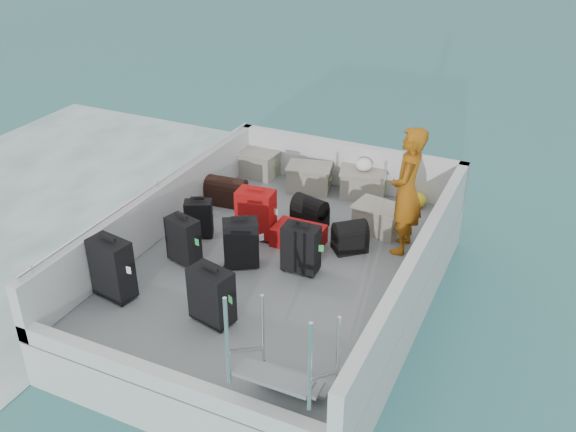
# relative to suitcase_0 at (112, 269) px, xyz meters

# --- Properties ---
(ground) EXTENTS (160.00, 160.00, 0.00)m
(ground) POSITION_rel_suitcase_0_xyz_m (1.38, 1.42, -0.99)
(ground) COLOR #1B5F61
(ground) RESTS_ON ground
(wake_foam) EXTENTS (10.00, 10.00, 0.00)m
(wake_foam) POSITION_rel_suitcase_0_xyz_m (-3.42, 1.42, -0.99)
(wake_foam) COLOR white
(wake_foam) RESTS_ON ground
(ferry_hull) EXTENTS (3.60, 5.00, 0.60)m
(ferry_hull) POSITION_rel_suitcase_0_xyz_m (1.38, 1.42, -0.69)
(ferry_hull) COLOR silver
(ferry_hull) RESTS_ON ground
(deck) EXTENTS (3.30, 4.70, 0.02)m
(deck) POSITION_rel_suitcase_0_xyz_m (1.38, 1.42, -0.38)
(deck) COLOR gray
(deck) RESTS_ON ferry_hull
(deck_fittings) EXTENTS (3.60, 5.00, 0.90)m
(deck_fittings) POSITION_rel_suitcase_0_xyz_m (1.73, 1.10, 0.00)
(deck_fittings) COLOR silver
(deck_fittings) RESTS_ON deck
(suitcase_0) EXTENTS (0.52, 0.35, 0.74)m
(suitcase_0) POSITION_rel_suitcase_0_xyz_m (0.00, 0.00, 0.00)
(suitcase_0) COLOR black
(suitcase_0) RESTS_ON deck
(suitcase_1) EXTENTS (0.45, 0.32, 0.61)m
(suitcase_1) POSITION_rel_suitcase_0_xyz_m (0.32, 0.95, -0.06)
(suitcase_1) COLOR black
(suitcase_1) RESTS_ON deck
(suitcase_2) EXTENTS (0.42, 0.35, 0.52)m
(suitcase_2) POSITION_rel_suitcase_0_xyz_m (0.16, 1.57, -0.11)
(suitcase_2) COLOR black
(suitcase_2) RESTS_ON deck
(suitcase_4) EXTENTS (0.49, 0.44, 0.63)m
(suitcase_4) POSITION_rel_suitcase_0_xyz_m (1.01, 1.17, -0.05)
(suitcase_4) COLOR black
(suitcase_4) RESTS_ON deck
(suitcase_5) EXTENTS (0.51, 0.33, 0.67)m
(suitcase_5) POSITION_rel_suitcase_0_xyz_m (0.84, 1.89, -0.03)
(suitcase_5) COLOR #B4110D
(suitcase_5) RESTS_ON deck
(suitcase_6) EXTENTS (0.52, 0.37, 0.65)m
(suitcase_6) POSITION_rel_suitcase_0_xyz_m (1.25, 0.08, -0.04)
(suitcase_6) COLOR black
(suitcase_6) RESTS_ON deck
(suitcase_7) EXTENTS (0.45, 0.26, 0.62)m
(suitcase_7) POSITION_rel_suitcase_0_xyz_m (1.71, 1.38, -0.06)
(suitcase_7) COLOR black
(suitcase_7) RESTS_ON deck
(suitcase_8) EXTENTS (0.66, 0.44, 0.26)m
(suitcase_8) POSITION_rel_suitcase_0_xyz_m (1.44, 1.94, -0.24)
(suitcase_8) COLOR #B4110D
(suitcase_8) RESTS_ON deck
(duffel_0) EXTENTS (0.62, 0.36, 0.32)m
(duffel_0) POSITION_rel_suitcase_0_xyz_m (0.01, 2.54, -0.21)
(duffel_0) COLOR black
(duffel_0) RESTS_ON deck
(duffel_1) EXTENTS (0.53, 0.41, 0.32)m
(duffel_1) POSITION_rel_suitcase_0_xyz_m (1.36, 2.48, -0.21)
(duffel_1) COLOR black
(duffel_1) RESTS_ON deck
(duffel_2) EXTENTS (0.51, 0.50, 0.32)m
(duffel_2) POSITION_rel_suitcase_0_xyz_m (2.09, 2.09, -0.21)
(duffel_2) COLOR black
(duffel_2) RESTS_ON deck
(crate_0) EXTENTS (0.66, 0.48, 0.38)m
(crate_0) POSITION_rel_suitcase_0_xyz_m (-0.04, 3.62, -0.18)
(crate_0) COLOR gray
(crate_0) RESTS_ON deck
(crate_1) EXTENTS (0.71, 0.56, 0.38)m
(crate_1) POSITION_rel_suitcase_0_xyz_m (0.93, 3.46, -0.18)
(crate_1) COLOR gray
(crate_1) RESTS_ON deck
(crate_2) EXTENTS (0.74, 0.60, 0.39)m
(crate_2) POSITION_rel_suitcase_0_xyz_m (1.72, 3.62, -0.17)
(crate_2) COLOR gray
(crate_2) RESTS_ON deck
(crate_3) EXTENTS (0.65, 0.50, 0.36)m
(crate_3) POSITION_rel_suitcase_0_xyz_m (2.26, 2.71, -0.19)
(crate_3) COLOR gray
(crate_3) RESTS_ON deck
(yellow_bag) EXTENTS (0.28, 0.26, 0.22)m
(yellow_bag) POSITION_rel_suitcase_0_xyz_m (2.55, 3.61, -0.26)
(yellow_bag) COLOR yellow
(yellow_bag) RESTS_ON deck
(white_bag) EXTENTS (0.24, 0.24, 0.18)m
(white_bag) POSITION_rel_suitcase_0_xyz_m (1.72, 3.62, 0.11)
(white_bag) COLOR white
(white_bag) RESTS_ON crate_2
(passenger) EXTENTS (0.45, 0.65, 1.67)m
(passenger) POSITION_rel_suitcase_0_xyz_m (2.68, 2.40, 0.46)
(passenger) COLOR orange
(passenger) RESTS_ON deck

